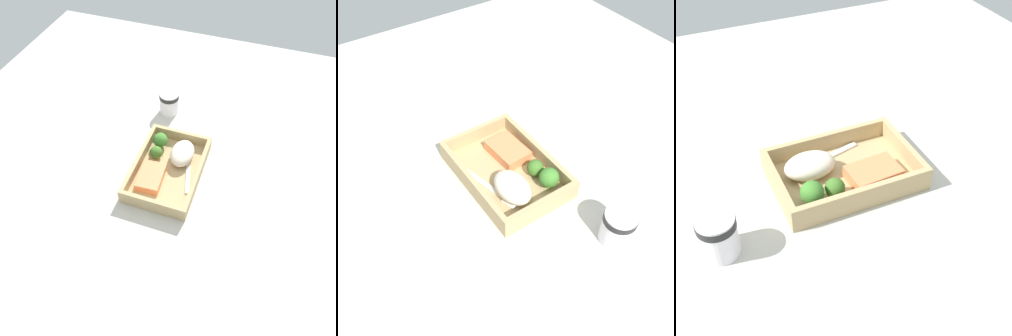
# 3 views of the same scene
# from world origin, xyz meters

# --- Properties ---
(ground_plane) EXTENTS (1.60, 1.60, 0.02)m
(ground_plane) POSITION_xyz_m (0.00, 0.00, -0.01)
(ground_plane) COLOR #BAB6AC
(takeout_tray) EXTENTS (0.28, 0.19, 0.01)m
(takeout_tray) POSITION_xyz_m (0.00, 0.00, 0.01)
(takeout_tray) COLOR tan
(takeout_tray) RESTS_ON ground_plane
(tray_rim) EXTENTS (0.28, 0.19, 0.04)m
(tray_rim) POSITION_xyz_m (0.00, 0.00, 0.03)
(tray_rim) COLOR tan
(tray_rim) RESTS_ON takeout_tray
(salmon_fillet) EXTENTS (0.10, 0.07, 0.03)m
(salmon_fillet) POSITION_xyz_m (-0.05, 0.04, 0.03)
(salmon_fillet) COLOR #EF8250
(salmon_fillet) RESTS_ON takeout_tray
(mashed_potatoes) EXTENTS (0.10, 0.07, 0.05)m
(mashed_potatoes) POSITION_xyz_m (0.06, -0.02, 0.04)
(mashed_potatoes) COLOR beige
(mashed_potatoes) RESTS_ON takeout_tray
(broccoli_floret_1) EXTENTS (0.04, 0.04, 0.04)m
(broccoli_floret_1) POSITION_xyz_m (0.04, 0.05, 0.03)
(broccoli_floret_1) COLOR #7E9A55
(broccoli_floret_1) RESTS_ON takeout_tray
(broccoli_floret_2) EXTENTS (0.04, 0.04, 0.05)m
(broccoli_floret_2) POSITION_xyz_m (0.09, 0.05, 0.04)
(broccoli_floret_2) COLOR #7AA34F
(broccoli_floret_2) RESTS_ON takeout_tray
(fork) EXTENTS (0.16, 0.06, 0.00)m
(fork) POSITION_xyz_m (0.03, -0.05, 0.01)
(fork) COLOR white
(fork) RESTS_ON takeout_tray
(paper_cup) EXTENTS (0.07, 0.07, 0.08)m
(paper_cup) POSITION_xyz_m (0.26, 0.09, 0.04)
(paper_cup) COLOR white
(paper_cup) RESTS_ON ground_plane
(receipt_slip) EXTENTS (0.09, 0.13, 0.00)m
(receipt_slip) POSITION_xyz_m (-0.09, -0.23, 0.00)
(receipt_slip) COLOR white
(receipt_slip) RESTS_ON ground_plane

